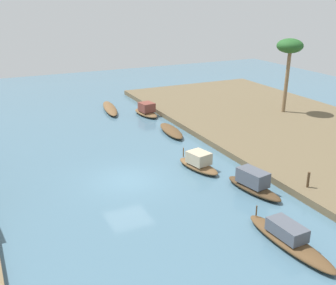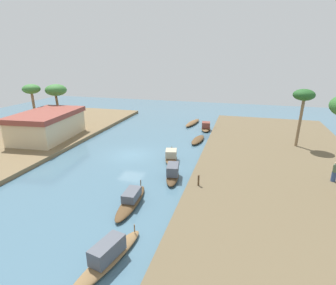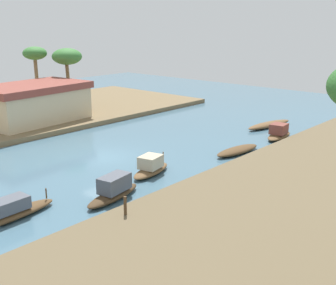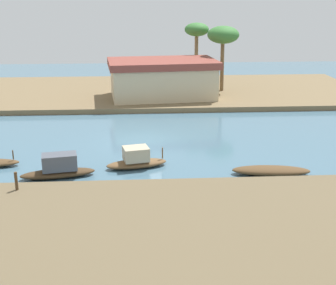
{
  "view_description": "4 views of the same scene",
  "coord_description": "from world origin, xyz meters",
  "px_view_note": "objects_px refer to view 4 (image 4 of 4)",
  "views": [
    {
      "loc": [
        -20.79,
        7.3,
        10.27
      ],
      "look_at": [
        2.74,
        -3.95,
        0.84
      ],
      "focal_mm": 44.41,
      "sensor_mm": 36.0,
      "label": 1
    },
    {
      "loc": [
        -24.7,
        -11.03,
        10.09
      ],
      "look_at": [
        2.23,
        -3.49,
        1.0
      ],
      "focal_mm": 28.87,
      "sensor_mm": 36.0,
      "label": 2
    },
    {
      "loc": [
        -17.86,
        -21.47,
        8.71
      ],
      "look_at": [
        2.86,
        -3.02,
        0.99
      ],
      "focal_mm": 46.63,
      "sensor_mm": 36.0,
      "label": 3
    },
    {
      "loc": [
        -0.18,
        -28.19,
        8.92
      ],
      "look_at": [
        1.41,
        -3.33,
        0.99
      ],
      "focal_mm": 49.86,
      "sensor_mm": 36.0,
      "label": 4
    }
  ],
  "objects_px": {
    "sampan_open_hull": "(271,171)",
    "sampan_near_left_bank": "(136,160)",
    "palm_tree_right_short": "(197,32)",
    "riverside_building": "(162,78)",
    "palm_tree_right_tall": "(223,36)",
    "mooring_post": "(16,181)",
    "sampan_with_tall_canopy": "(59,168)"
  },
  "relations": [
    {
      "from": "sampan_with_tall_canopy",
      "to": "riverside_building",
      "type": "distance_m",
      "value": 18.43
    },
    {
      "from": "sampan_with_tall_canopy",
      "to": "riverside_building",
      "type": "bearing_deg",
      "value": 60.21
    },
    {
      "from": "sampan_near_left_bank",
      "to": "palm_tree_right_short",
      "type": "relative_size",
      "value": 0.57
    },
    {
      "from": "sampan_near_left_bank",
      "to": "palm_tree_right_short",
      "type": "bearing_deg",
      "value": 62.42
    },
    {
      "from": "sampan_open_hull",
      "to": "palm_tree_right_short",
      "type": "xyz_separation_m",
      "value": [
        -1.22,
        22.35,
        5.32
      ]
    },
    {
      "from": "palm_tree_right_tall",
      "to": "sampan_with_tall_canopy",
      "type": "bearing_deg",
      "value": -120.73
    },
    {
      "from": "sampan_near_left_bank",
      "to": "palm_tree_right_tall",
      "type": "xyz_separation_m",
      "value": [
        7.86,
        18.67,
        4.92
      ]
    },
    {
      "from": "sampan_open_hull",
      "to": "sampan_with_tall_canopy",
      "type": "relative_size",
      "value": 1.07
    },
    {
      "from": "riverside_building",
      "to": "mooring_post",
      "type": "bearing_deg",
      "value": -116.98
    },
    {
      "from": "palm_tree_right_tall",
      "to": "mooring_post",
      "type": "bearing_deg",
      "value": -120.78
    },
    {
      "from": "sampan_with_tall_canopy",
      "to": "palm_tree_right_short",
      "type": "distance_m",
      "value": 24.58
    },
    {
      "from": "palm_tree_right_tall",
      "to": "riverside_building",
      "type": "relative_size",
      "value": 0.61
    },
    {
      "from": "sampan_with_tall_canopy",
      "to": "mooring_post",
      "type": "distance_m",
      "value": 2.9
    },
    {
      "from": "sampan_with_tall_canopy",
      "to": "palm_tree_right_tall",
      "type": "height_order",
      "value": "palm_tree_right_tall"
    },
    {
      "from": "sampan_near_left_bank",
      "to": "palm_tree_right_short",
      "type": "height_order",
      "value": "palm_tree_right_short"
    },
    {
      "from": "palm_tree_right_short",
      "to": "riverside_building",
      "type": "height_order",
      "value": "palm_tree_right_short"
    },
    {
      "from": "mooring_post",
      "to": "sampan_open_hull",
      "type": "bearing_deg",
      "value": 9.76
    },
    {
      "from": "sampan_open_hull",
      "to": "palm_tree_right_tall",
      "type": "bearing_deg",
      "value": 93.42
    },
    {
      "from": "sampan_open_hull",
      "to": "palm_tree_right_short",
      "type": "bearing_deg",
      "value": 99.12
    },
    {
      "from": "riverside_building",
      "to": "palm_tree_right_tall",
      "type": "bearing_deg",
      "value": 18.9
    },
    {
      "from": "mooring_post",
      "to": "palm_tree_right_short",
      "type": "relative_size",
      "value": 0.14
    },
    {
      "from": "sampan_near_left_bank",
      "to": "mooring_post",
      "type": "relative_size",
      "value": 3.97
    },
    {
      "from": "sampan_with_tall_canopy",
      "to": "sampan_open_hull",
      "type": "bearing_deg",
      "value": -11.79
    },
    {
      "from": "riverside_building",
      "to": "palm_tree_right_short",
      "type": "bearing_deg",
      "value": 47.97
    },
    {
      "from": "sampan_open_hull",
      "to": "mooring_post",
      "type": "xyz_separation_m",
      "value": [
        -12.39,
        -2.13,
        0.62
      ]
    },
    {
      "from": "sampan_open_hull",
      "to": "mooring_post",
      "type": "bearing_deg",
      "value": -164.25
    },
    {
      "from": "palm_tree_right_short",
      "to": "riverside_building",
      "type": "relative_size",
      "value": 0.62
    },
    {
      "from": "sampan_open_hull",
      "to": "palm_tree_right_tall",
      "type": "distance_m",
      "value": 20.85
    },
    {
      "from": "sampan_open_hull",
      "to": "riverside_building",
      "type": "relative_size",
      "value": 0.43
    },
    {
      "from": "palm_tree_right_tall",
      "to": "riverside_building",
      "type": "bearing_deg",
      "value": -155.38
    },
    {
      "from": "sampan_open_hull",
      "to": "sampan_near_left_bank",
      "type": "xyz_separation_m",
      "value": [
        -6.96,
        1.52,
        0.21
      ]
    },
    {
      "from": "palm_tree_right_short",
      "to": "riverside_building",
      "type": "bearing_deg",
      "value": -126.31
    }
  ]
}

